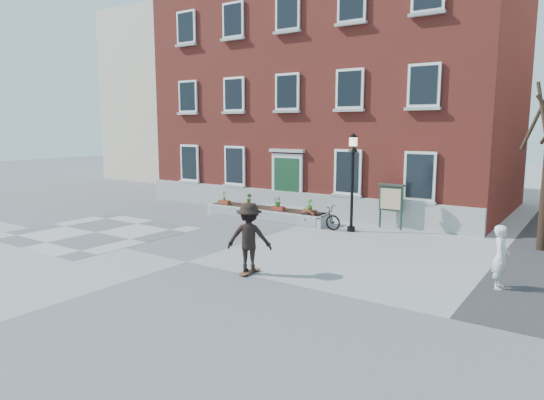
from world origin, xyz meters
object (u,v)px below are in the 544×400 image
Objects in this scene: lamp_post at (353,169)px; notice_board at (391,199)px; bystander at (501,257)px; bicycle at (320,217)px; skateboarder at (249,237)px.

lamp_post is 2.10× the size of notice_board.
bicycle is at bearing 58.38° from bystander.
lamp_post reaches higher than bystander.
notice_board is (1.10, 1.39, -1.28)m from lamp_post.
skateboarder is (-6.15, -2.69, 0.23)m from bystander.
notice_board is at bearing 51.62° from lamp_post.
bystander is at bearing -117.62° from bicycle.
bicycle is 2.44m from lamp_post.
lamp_post is at bearing -128.38° from notice_board.
bicycle is 6.78m from skateboarder.
bystander is at bearing 23.61° from skateboarder.
notice_board is (-5.09, 5.57, 0.42)m from bystander.
bicycle is at bearing -169.37° from lamp_post.
bicycle is 0.48× the size of lamp_post.
bicycle is 3.02m from notice_board.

